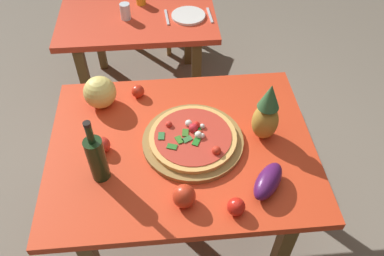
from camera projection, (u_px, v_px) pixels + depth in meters
The scene contains 17 objects.
ground_plane at pixel (184, 225), 2.31m from camera, with size 10.00×10.00×0.00m, color gray.
display_table at pixel (182, 156), 1.82m from camera, with size 1.21×0.93×0.76m.
background_table at pixel (139, 22), 2.65m from camera, with size 1.03×0.83×0.76m.
pizza_board at pixel (193, 142), 1.75m from camera, with size 0.46×0.46×0.03m, color olive.
pizza at pixel (193, 137), 1.73m from camera, with size 0.40×0.40×0.06m.
wine_bottle at pixel (97, 158), 1.55m from camera, with size 0.08×0.08×0.33m.
pineapple_left at pixel (266, 114), 1.69m from camera, with size 0.12×0.12×0.31m.
melon at pixel (100, 92), 1.88m from camera, with size 0.16×0.16×0.16m, color #E4D06B.
bell_pepper at pixel (184, 196), 1.51m from camera, with size 0.09×0.09×0.10m, color red.
eggplant at pixel (268, 181), 1.56m from camera, with size 0.20×0.09×0.09m, color #4C1751.
tomato_at_corner at pixel (236, 207), 1.49m from camera, with size 0.07×0.07×0.07m, color red.
tomato_by_bottle at pixel (102, 145), 1.70m from camera, with size 0.07×0.07×0.07m, color red.
tomato_near_board at pixel (138, 91), 1.95m from camera, with size 0.07×0.07×0.07m, color red.
drinking_glass_water at pixel (125, 11), 2.44m from camera, with size 0.06×0.06×0.10m, color silver.
dinner_plate at pixel (188, 16), 2.49m from camera, with size 0.22×0.22×0.02m, color white.
fork_utensil at pixel (167, 17), 2.48m from camera, with size 0.02×0.18×0.01m, color silver.
knife_utensil at pixel (210, 15), 2.50m from camera, with size 0.02×0.18×0.01m, color silver.
Camera 1 is at (-0.05, -1.14, 2.09)m, focal length 35.91 mm.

